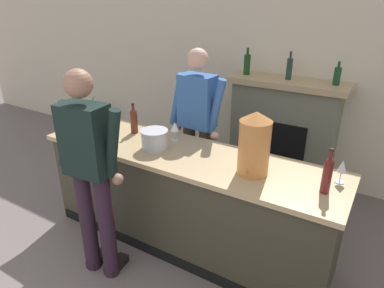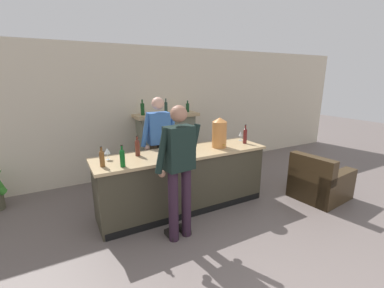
# 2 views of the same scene
# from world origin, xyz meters

# --- Properties ---
(wall_back_panel) EXTENTS (12.00, 0.07, 2.75)m
(wall_back_panel) POSITION_xyz_m (0.00, 4.58, 1.38)
(wall_back_panel) COLOR beige
(wall_back_panel) RESTS_ON ground_plane
(bar_counter) EXTENTS (2.80, 0.75, 0.97)m
(bar_counter) POSITION_xyz_m (0.05, 2.69, 0.49)
(bar_counter) COLOR #393527
(bar_counter) RESTS_ON ground_plane
(fireplace_stone) EXTENTS (1.39, 0.52, 1.68)m
(fireplace_stone) POSITION_xyz_m (0.45, 4.32, 0.69)
(fireplace_stone) COLOR slate
(fireplace_stone) RESTS_ON ground_plane
(potted_plant_corner) EXTENTS (0.49, 0.50, 0.73)m
(potted_plant_corner) POSITION_xyz_m (-2.72, 4.11, 0.32)
(potted_plant_corner) COLOR #52503C
(potted_plant_corner) RESTS_ON ground_plane
(person_customer) EXTENTS (0.66, 0.33, 1.79)m
(person_customer) POSITION_xyz_m (-0.37, 1.97, 1.00)
(person_customer) COLOR #2B1A28
(person_customer) RESTS_ON ground_plane
(person_bartender) EXTENTS (0.66, 0.31, 1.80)m
(person_bartender) POSITION_xyz_m (-0.15, 3.23, 1.00)
(person_bartender) COLOR #4C3C2A
(person_bartender) RESTS_ON ground_plane
(copper_dispenser) EXTENTS (0.25, 0.29, 0.51)m
(copper_dispenser) POSITION_xyz_m (0.70, 2.65, 1.22)
(copper_dispenser) COLOR #C77C3D
(copper_dispenser) RESTS_ON bar_counter
(ice_bucket_steel) EXTENTS (0.25, 0.25, 0.18)m
(ice_bucket_steel) POSITION_xyz_m (-0.24, 2.62, 1.06)
(ice_bucket_steel) COLOR silver
(ice_bucket_steel) RESTS_ON bar_counter
(wine_bottle_chardonnay_pale) EXTENTS (0.07, 0.07, 0.31)m
(wine_bottle_chardonnay_pale) POSITION_xyz_m (-0.65, 2.83, 1.11)
(wine_bottle_chardonnay_pale) COLOR #59251C
(wine_bottle_chardonnay_pale) RESTS_ON bar_counter
(wine_bottle_riesling_slim) EXTENTS (0.07, 0.07, 0.30)m
(wine_bottle_riesling_slim) POSITION_xyz_m (-0.97, 2.44, 1.10)
(wine_bottle_riesling_slim) COLOR #0E571B
(wine_bottle_riesling_slim) RESTS_ON bar_counter
(wine_bottle_burgundy_dark) EXTENTS (0.06, 0.06, 0.28)m
(wine_bottle_burgundy_dark) POSITION_xyz_m (-1.20, 2.58, 1.09)
(wine_bottle_burgundy_dark) COLOR brown
(wine_bottle_burgundy_dark) RESTS_ON bar_counter
(wine_bottle_merlot_tall) EXTENTS (0.07, 0.07, 0.34)m
(wine_bottle_merlot_tall) POSITION_xyz_m (1.25, 2.64, 1.12)
(wine_bottle_merlot_tall) COLOR #5A1B1B
(wine_bottle_merlot_tall) RESTS_ON bar_counter
(wine_glass_mid_counter) EXTENTS (0.08, 0.08, 0.18)m
(wine_glass_mid_counter) POSITION_xyz_m (-0.19, 2.88, 1.10)
(wine_glass_mid_counter) COLOR silver
(wine_glass_mid_counter) RESTS_ON bar_counter
(wine_glass_back_row) EXTENTS (0.07, 0.07, 0.18)m
(wine_glass_back_row) POSITION_xyz_m (1.32, 2.84, 1.10)
(wine_glass_back_row) COLOR silver
(wine_glass_back_row) RESTS_ON bar_counter
(wine_glass_near_bucket) EXTENTS (0.09, 0.09, 0.18)m
(wine_glass_near_bucket) POSITION_xyz_m (-1.08, 2.84, 1.10)
(wine_glass_near_bucket) COLOR silver
(wine_glass_near_bucket) RESTS_ON bar_counter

